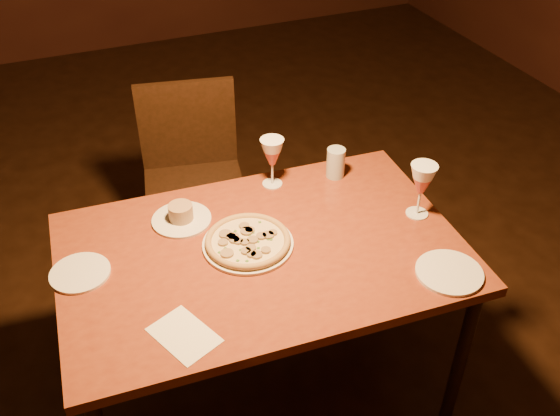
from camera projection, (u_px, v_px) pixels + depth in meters
name	position (u px, v px, depth m)	size (l,w,h in m)	color
floor	(225.00, 379.00, 2.47)	(7.00, 7.00, 0.00)	black
dining_table	(262.00, 263.00, 2.07)	(1.34, 0.91, 0.70)	brown
chair_far	(193.00, 174.00, 2.74)	(0.50, 0.50, 0.88)	black
pizza_plate	(248.00, 241.00, 2.03)	(0.30, 0.30, 0.03)	white
ramekin_saucer	(181.00, 216.00, 2.14)	(0.20, 0.20, 0.07)	white
wine_glass_far	(272.00, 162.00, 2.27)	(0.09, 0.09, 0.19)	#BC4E4E
wine_glass_right	(421.00, 190.00, 2.12)	(0.09, 0.09, 0.20)	#BC4E4E
water_tumbler	(336.00, 163.00, 2.34)	(0.07, 0.07, 0.12)	#AEB9BE
side_plate_left	(80.00, 273.00, 1.93)	(0.19, 0.19, 0.01)	white
side_plate_near	(449.00, 272.00, 1.93)	(0.21, 0.21, 0.01)	white
menu_card	(184.00, 335.00, 1.74)	(0.13, 0.19, 0.00)	white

